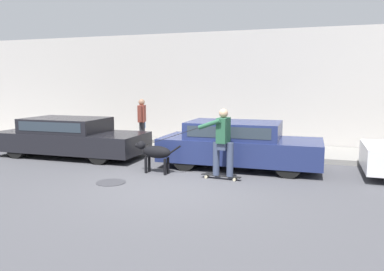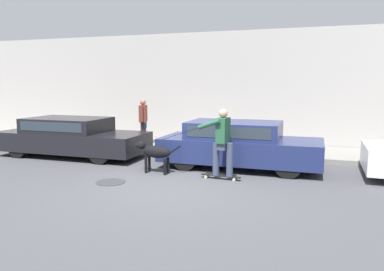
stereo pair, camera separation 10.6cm
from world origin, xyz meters
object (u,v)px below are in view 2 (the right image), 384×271
(parked_car_0, at_px, (72,137))
(pedestrian_with_bag, at_px, (143,120))
(parked_car_1, at_px, (239,145))
(skateboarder, at_px, (222,140))
(dog, at_px, (155,152))

(parked_car_0, relative_size, pedestrian_with_bag, 2.94)
(parked_car_1, bearing_deg, pedestrian_with_bag, 152.33)
(skateboarder, relative_size, pedestrian_with_bag, 1.66)
(dog, bearing_deg, pedestrian_with_bag, -54.65)
(parked_car_0, relative_size, parked_car_1, 1.10)
(dog, relative_size, skateboarder, 0.48)
(parked_car_0, relative_size, dog, 3.66)
(dog, bearing_deg, parked_car_1, -140.99)
(pedestrian_with_bag, bearing_deg, parked_car_1, -43.13)
(parked_car_1, bearing_deg, skateboarder, -95.32)
(skateboarder, bearing_deg, parked_car_1, -91.07)
(parked_car_1, relative_size, pedestrian_with_bag, 2.68)
(parked_car_1, height_order, pedestrian_with_bag, pedestrian_with_bag)
(pedestrian_with_bag, bearing_deg, parked_car_0, -143.21)
(parked_car_0, bearing_deg, dog, -20.13)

